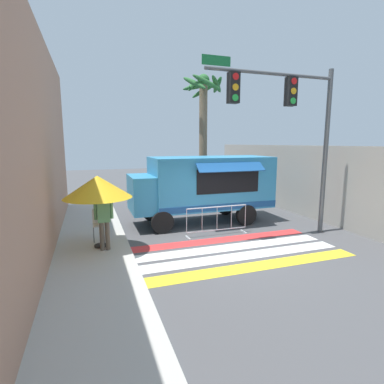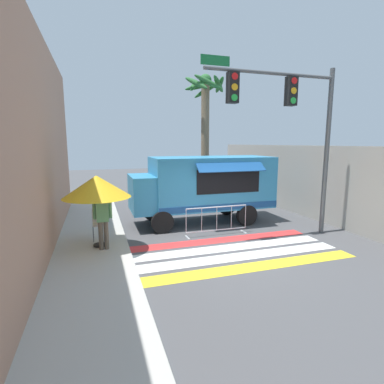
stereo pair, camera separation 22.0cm
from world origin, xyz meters
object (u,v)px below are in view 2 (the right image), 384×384
at_px(patio_umbrella, 97,187).
at_px(vendor_person, 103,215).
at_px(food_truck, 201,185).
at_px(traffic_signal_pole, 290,114).
at_px(palm_tree, 205,119).
at_px(barricade_front, 217,221).
at_px(folding_chair, 100,221).

relative_size(patio_umbrella, vendor_person, 1.20).
height_order(food_truck, traffic_signal_pole, traffic_signal_pole).
bearing_deg(patio_umbrella, traffic_signal_pole, -4.56).
relative_size(traffic_signal_pole, palm_tree, 0.87).
bearing_deg(barricade_front, food_truck, 88.22).
xyz_separation_m(traffic_signal_pole, palm_tree, (-0.70, 5.94, 0.26)).
bearing_deg(folding_chair, food_truck, -0.73).
height_order(patio_umbrella, vendor_person, patio_umbrella).
height_order(food_truck, palm_tree, palm_tree).
bearing_deg(palm_tree, barricade_front, -105.92).
xyz_separation_m(food_truck, folding_chair, (-3.95, -1.44, -0.80)).
distance_m(food_truck, vendor_person, 4.62).
bearing_deg(folding_chair, barricade_front, -25.45).
bearing_deg(patio_umbrella, vendor_person, -70.21).
bearing_deg(palm_tree, food_truck, -112.85).
bearing_deg(vendor_person, patio_umbrella, 117.88).
relative_size(food_truck, vendor_person, 3.20).
height_order(traffic_signal_pole, palm_tree, palm_tree).
bearing_deg(traffic_signal_pole, barricade_front, 157.42).
bearing_deg(food_truck, vendor_person, -147.16).
bearing_deg(food_truck, folding_chair, -159.92).
distance_m(traffic_signal_pole, barricade_front, 4.30).
distance_m(folding_chair, vendor_person, 1.13).
relative_size(patio_umbrella, palm_tree, 0.32).
bearing_deg(traffic_signal_pole, food_truck, 128.20).
height_order(vendor_person, barricade_front, vendor_person).
bearing_deg(vendor_person, barricade_front, 19.01).
relative_size(food_truck, patio_umbrella, 2.66).
bearing_deg(palm_tree, traffic_signal_pole, -83.26).
distance_m(barricade_front, palm_tree, 6.53).
bearing_deg(traffic_signal_pole, folding_chair, 168.70).
distance_m(patio_umbrella, barricade_front, 4.21).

